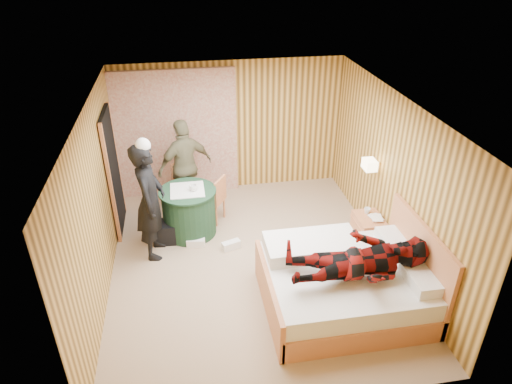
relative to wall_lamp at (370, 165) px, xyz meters
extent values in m
cube|color=#9D7F67|center=(-1.92, -0.45, -1.30)|extent=(4.20, 5.00, 0.01)
cube|color=white|center=(-1.92, -0.45, 1.20)|extent=(4.20, 5.00, 0.01)
cube|color=#DFB055|center=(-1.92, 2.05, -0.05)|extent=(4.20, 0.02, 2.50)
cube|color=#DFB055|center=(-4.02, -0.45, -0.05)|extent=(0.02, 5.00, 2.50)
cube|color=#DFB055|center=(0.18, -0.45, -0.05)|extent=(0.02, 5.00, 2.50)
cube|color=beige|center=(-2.92, 1.98, -0.10)|extent=(2.20, 0.08, 2.40)
cube|color=black|center=(-3.98, 0.95, -0.28)|extent=(0.06, 0.90, 2.05)
cylinder|color=gold|center=(0.08, 0.00, 0.00)|extent=(0.18, 0.04, 0.04)
cube|color=#FFE9B2|center=(0.00, 0.00, 0.00)|extent=(0.18, 0.24, 0.16)
cube|color=#DE8D5B|center=(-0.82, -1.55, -1.14)|extent=(2.13, 1.70, 0.32)
cube|color=white|center=(-0.82, -1.55, -0.85)|extent=(2.06, 1.64, 0.27)
cube|color=#DE8D5B|center=(-1.89, -1.55, -1.00)|extent=(0.06, 1.70, 0.60)
cube|color=#DE8D5B|center=(0.14, -1.55, -0.71)|extent=(0.06, 1.70, 1.17)
cube|color=white|center=(0.01, -1.96, -0.64)|extent=(0.40, 0.59, 0.15)
cube|color=white|center=(0.01, -1.15, -0.64)|extent=(0.40, 0.59, 0.15)
cube|color=white|center=(-1.20, -1.07, -0.62)|extent=(1.28, 0.64, 0.19)
cube|color=#DE8D5B|center=(-0.04, -0.35, -1.02)|extent=(0.40, 0.55, 0.55)
cube|color=#DE8D5B|center=(-0.04, -0.35, -0.85)|extent=(0.42, 0.57, 0.03)
cylinder|color=#204729|center=(-2.82, 0.54, -0.91)|extent=(0.86, 0.86, 0.79)
cylinder|color=#204729|center=(-2.82, 0.54, -0.51)|extent=(0.93, 0.93, 0.03)
cube|color=white|center=(-2.82, 0.54, -0.48)|extent=(0.67, 0.67, 0.01)
cube|color=#DE8D5B|center=(-2.82, 1.18, -0.85)|extent=(0.52, 0.52, 0.05)
cube|color=#DE8D5B|center=(-2.87, 1.37, -0.60)|extent=(0.42, 0.15, 0.46)
cylinder|color=#DE8D5B|center=(-2.94, 0.98, -1.08)|extent=(0.04, 0.04, 0.43)
cylinder|color=#DE8D5B|center=(-2.70, 1.39, -1.08)|extent=(0.04, 0.04, 0.43)
cube|color=#DE8D5B|center=(-2.42, 0.86, -0.89)|extent=(0.53, 0.53, 0.05)
cube|color=#DE8D5B|center=(-2.27, 0.77, -0.66)|extent=(0.23, 0.34, 0.42)
cylinder|color=#DE8D5B|center=(-2.47, 1.08, -1.10)|extent=(0.04, 0.04, 0.39)
cylinder|color=#DE8D5B|center=(-2.37, 0.65, -1.10)|extent=(0.04, 0.04, 0.39)
cube|color=black|center=(-3.11, 0.35, -1.13)|extent=(0.63, 0.36, 0.35)
cube|color=white|center=(-2.75, 0.12, -1.24)|extent=(0.30, 0.16, 0.13)
cube|color=white|center=(-2.20, -0.04, -1.23)|extent=(0.32, 0.21, 0.13)
imported|color=black|center=(-3.38, 0.06, -0.37)|extent=(0.52, 0.73, 1.87)
imported|color=#6D6849|center=(-2.82, 1.31, -0.44)|extent=(1.09, 0.80, 1.72)
imported|color=maroon|center=(-0.77, -1.75, -0.28)|extent=(0.86, 0.67, 1.77)
imported|color=white|center=(-0.04, -0.40, -0.74)|extent=(0.21, 0.25, 0.02)
imported|color=white|center=(-0.04, -0.40, -0.72)|extent=(0.21, 0.25, 0.02)
imported|color=white|center=(-0.04, -0.22, -0.70)|extent=(0.12, 0.12, 0.09)
imported|color=white|center=(-2.72, 0.49, -0.43)|extent=(0.15, 0.15, 0.10)
camera|label=1|loc=(-2.80, -5.96, 3.08)|focal=32.00mm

